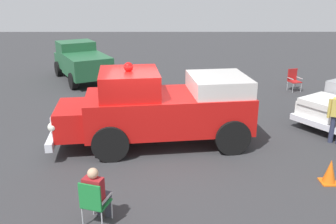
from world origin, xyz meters
The scene contains 7 objects.
ground_plane centered at (0.00, 0.00, 0.00)m, with size 60.00×60.00×0.00m, color #333335.
vintage_fire_truck centered at (-0.26, -0.51, 1.20)m, with size 6.18×2.99×2.59m.
parked_pickup centered at (3.98, -8.68, 0.99)m, with size 3.85×5.08×1.90m.
lawn_chair_near_truck centered at (1.02, 3.64, 0.59)m, with size 0.63×0.62×1.02m.
lawn_chair_by_car centered at (-6.38, -6.57, 0.59)m, with size 0.62×0.62×1.02m.
spectator_seated centered at (0.97, 3.51, 0.70)m, with size 0.52×0.62×1.29m.
traffic_cone centered at (-4.50, 1.93, 0.31)m, with size 0.40×0.40×0.64m.
Camera 1 is at (-0.46, 9.91, 4.65)m, focal length 38.81 mm.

